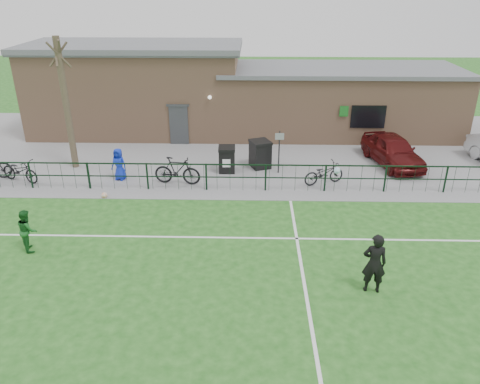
{
  "coord_description": "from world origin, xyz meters",
  "views": [
    {
      "loc": [
        0.39,
        -10.11,
        8.26
      ],
      "look_at": [
        0.0,
        5.0,
        1.3
      ],
      "focal_mm": 35.0,
      "sensor_mm": 36.0,
      "label": 1
    }
  ],
  "objects_px": {
    "wheelie_bin_right": "(260,155)",
    "bicycle_e": "(324,173)",
    "sign_post": "(279,152)",
    "bicycle_c": "(20,171)",
    "spectator_child": "(119,164)",
    "wheelie_bin_left": "(227,160)",
    "bicycle_d": "(177,171)",
    "ball_ground": "(104,195)",
    "outfield_player": "(28,230)",
    "car_maroon": "(393,150)",
    "bare_tree": "(66,105)"
  },
  "relations": [
    {
      "from": "wheelie_bin_left",
      "to": "bicycle_d",
      "type": "height_order",
      "value": "bicycle_d"
    },
    {
      "from": "bicycle_d",
      "to": "spectator_child",
      "type": "height_order",
      "value": "spectator_child"
    },
    {
      "from": "wheelie_bin_right",
      "to": "car_maroon",
      "type": "distance_m",
      "value": 6.37
    },
    {
      "from": "bicycle_e",
      "to": "ball_ground",
      "type": "bearing_deg",
      "value": 78.63
    },
    {
      "from": "sign_post",
      "to": "bicycle_c",
      "type": "relative_size",
      "value": 1.03
    },
    {
      "from": "bicycle_d",
      "to": "spectator_child",
      "type": "distance_m",
      "value": 2.68
    },
    {
      "from": "bare_tree",
      "to": "bicycle_d",
      "type": "xyz_separation_m",
      "value": [
        5.18,
        -1.91,
        -2.37
      ]
    },
    {
      "from": "bicycle_c",
      "to": "spectator_child",
      "type": "distance_m",
      "value": 4.34
    },
    {
      "from": "wheelie_bin_right",
      "to": "bicycle_c",
      "type": "relative_size",
      "value": 0.63
    },
    {
      "from": "spectator_child",
      "to": "ball_ground",
      "type": "bearing_deg",
      "value": -79.09
    },
    {
      "from": "wheelie_bin_right",
      "to": "ball_ground",
      "type": "xyz_separation_m",
      "value": [
        -6.43,
        -3.58,
        -0.51
      ]
    },
    {
      "from": "bicycle_d",
      "to": "outfield_player",
      "type": "distance_m",
      "value": 6.86
    },
    {
      "from": "bicycle_d",
      "to": "bicycle_e",
      "type": "bearing_deg",
      "value": -80.6
    },
    {
      "from": "wheelie_bin_left",
      "to": "bicycle_d",
      "type": "relative_size",
      "value": 0.54
    },
    {
      "from": "wheelie_bin_right",
      "to": "sign_post",
      "type": "bearing_deg",
      "value": -61.87
    },
    {
      "from": "outfield_player",
      "to": "sign_post",
      "type": "bearing_deg",
      "value": -81.41
    },
    {
      "from": "bare_tree",
      "to": "bicycle_e",
      "type": "distance_m",
      "value": 11.94
    },
    {
      "from": "spectator_child",
      "to": "outfield_player",
      "type": "height_order",
      "value": "spectator_child"
    },
    {
      "from": "wheelie_bin_right",
      "to": "bicycle_e",
      "type": "distance_m",
      "value": 3.35
    },
    {
      "from": "wheelie_bin_right",
      "to": "bicycle_e",
      "type": "relative_size",
      "value": 0.65
    },
    {
      "from": "wheelie_bin_right",
      "to": "bicycle_e",
      "type": "height_order",
      "value": "wheelie_bin_right"
    },
    {
      "from": "bicycle_d",
      "to": "outfield_player",
      "type": "bearing_deg",
      "value": 151.04
    },
    {
      "from": "car_maroon",
      "to": "outfield_player",
      "type": "bearing_deg",
      "value": -161.9
    },
    {
      "from": "wheelie_bin_left",
      "to": "car_maroon",
      "type": "relative_size",
      "value": 0.26
    },
    {
      "from": "wheelie_bin_left",
      "to": "ball_ground",
      "type": "height_order",
      "value": "wheelie_bin_left"
    },
    {
      "from": "bicycle_c",
      "to": "outfield_player",
      "type": "xyz_separation_m",
      "value": [
        2.85,
        -5.58,
        0.19
      ]
    },
    {
      "from": "wheelie_bin_left",
      "to": "bicycle_d",
      "type": "xyz_separation_m",
      "value": [
        -2.08,
        -1.53,
        0.07
      ]
    },
    {
      "from": "bare_tree",
      "to": "bicycle_d",
      "type": "bearing_deg",
      "value": -20.21
    },
    {
      "from": "wheelie_bin_right",
      "to": "car_maroon",
      "type": "height_order",
      "value": "car_maroon"
    },
    {
      "from": "bare_tree",
      "to": "wheelie_bin_left",
      "type": "relative_size",
      "value": 5.48
    },
    {
      "from": "bicycle_e",
      "to": "bare_tree",
      "type": "bearing_deg",
      "value": 59.82
    },
    {
      "from": "spectator_child",
      "to": "bicycle_c",
      "type": "bearing_deg",
      "value": -159.75
    },
    {
      "from": "bicycle_e",
      "to": "outfield_player",
      "type": "distance_m",
      "value": 11.92
    },
    {
      "from": "spectator_child",
      "to": "bicycle_e",
      "type": "bearing_deg",
      "value": 14.2
    },
    {
      "from": "sign_post",
      "to": "bicycle_c",
      "type": "distance_m",
      "value": 11.51
    },
    {
      "from": "bicycle_e",
      "to": "bicycle_c",
      "type": "bearing_deg",
      "value": 68.72
    },
    {
      "from": "ball_ground",
      "to": "bicycle_d",
      "type": "bearing_deg",
      "value": 27.97
    },
    {
      "from": "spectator_child",
      "to": "wheelie_bin_right",
      "type": "bearing_deg",
      "value": 30.68
    },
    {
      "from": "bicycle_e",
      "to": "ball_ground",
      "type": "distance_m",
      "value": 9.34
    },
    {
      "from": "bare_tree",
      "to": "sign_post",
      "type": "bearing_deg",
      "value": -3.07
    },
    {
      "from": "bare_tree",
      "to": "wheelie_bin_left",
      "type": "bearing_deg",
      "value": -2.96
    },
    {
      "from": "bicycle_c",
      "to": "spectator_child",
      "type": "height_order",
      "value": "spectator_child"
    },
    {
      "from": "bicycle_d",
      "to": "wheelie_bin_left",
      "type": "bearing_deg",
      "value": -45.75
    },
    {
      "from": "wheelie_bin_right",
      "to": "outfield_player",
      "type": "height_order",
      "value": "outfield_player"
    },
    {
      "from": "wheelie_bin_left",
      "to": "outfield_player",
      "type": "height_order",
      "value": "outfield_player"
    },
    {
      "from": "bare_tree",
      "to": "ball_ground",
      "type": "relative_size",
      "value": 24.84
    },
    {
      "from": "bicycle_c",
      "to": "outfield_player",
      "type": "height_order",
      "value": "outfield_player"
    },
    {
      "from": "sign_post",
      "to": "car_maroon",
      "type": "xyz_separation_m",
      "value": [
        5.51,
        1.23,
        -0.28
      ]
    },
    {
      "from": "bicycle_d",
      "to": "ball_ground",
      "type": "bearing_deg",
      "value": 125.84
    },
    {
      "from": "wheelie_bin_left",
      "to": "bicycle_e",
      "type": "xyz_separation_m",
      "value": [
        4.29,
        -1.36,
        -0.06
      ]
    }
  ]
}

